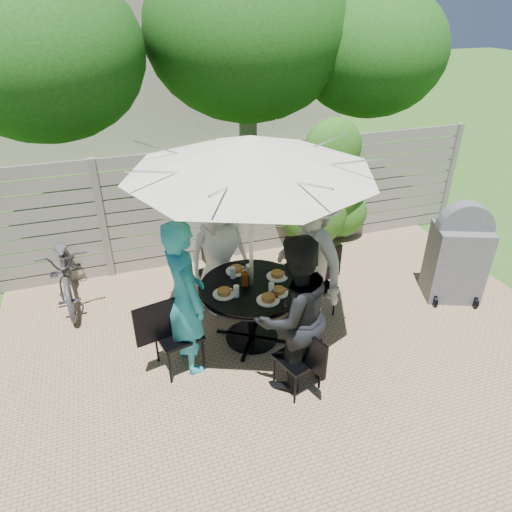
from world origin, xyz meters
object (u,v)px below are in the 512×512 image
object	(u,v)px
person_right	(309,258)
coffee_cup	(249,270)
glass_back	(233,273)
bbq_grill	(457,256)
patio_table	(252,302)
chair_right	(314,297)
plate_left	(224,293)
person_back	(219,252)
plate_right	(277,275)
syrup_jug	(245,279)
plate_back	(236,270)
person_front	(293,315)
glass_left	(236,291)
person_left	(185,298)
umbrella	(251,154)
plate_front	(268,299)
chair_left	(178,347)
bicycle	(66,268)
glass_front	(271,288)
chair_front	(298,370)
chair_back	(216,284)
plate_extra	(279,291)

from	to	relation	value
person_right	coffee_cup	bearing A→B (deg)	-106.77
glass_back	bbq_grill	world-z (taller)	bbq_grill
patio_table	chair_right	bearing A→B (deg)	12.87
person_right	plate_left	distance (m)	1.19
person_back	plate_right	xyz separation A→B (m)	(0.53, -0.73, -0.02)
chair_right	syrup_jug	distance (m)	1.19
plate_back	chair_right	bearing A→B (deg)	-7.58
syrup_jug	bbq_grill	xyz separation A→B (m)	(3.02, -0.03, -0.22)
person_front	glass_left	bearing A→B (deg)	-70.30
chair_right	glass_left	size ratio (longest dim) A/B	6.64
person_left	chair_right	bearing A→B (deg)	-89.95
umbrella	person_back	distance (m)	1.73
glass_back	person_back	bearing A→B (deg)	92.36
plate_back	plate_front	distance (m)	0.72
syrup_jug	plate_left	bearing A→B (deg)	-157.75
plate_left	plate_front	size ratio (longest dim) A/B	1.00
person_right	chair_left	bearing A→B (deg)	-90.00
glass_left	syrup_jug	distance (m)	0.25
bicycle	plate_front	bearing A→B (deg)	-46.98
person_front	chair_right	xyz separation A→B (m)	(0.76, 1.02, -0.62)
person_left	plate_left	xyz separation A→B (m)	(0.46, 0.10, -0.10)
patio_table	glass_left	size ratio (longest dim) A/B	10.37
glass_front	chair_front	bearing A→B (deg)	-85.58
chair_back	person_front	world-z (taller)	person_front
person_front	chair_left	bearing A→B (deg)	-40.67
person_front	plate_left	size ratio (longest dim) A/B	6.91
bicycle	coffee_cup	bearing A→B (deg)	-37.97
umbrella	plate_back	xyz separation A→B (m)	(-0.08, 0.35, -1.54)
chair_left	person_right	distance (m)	1.90
chair_back	plate_extra	size ratio (longest dim) A/B	3.73
person_front	bicycle	distance (m)	3.44
person_back	plate_left	bearing A→B (deg)	-113.45
umbrella	patio_table	bearing A→B (deg)	-63.43
umbrella	coffee_cup	xyz separation A→B (m)	(0.05, 0.24, -1.51)
syrup_jug	coffee_cup	distance (m)	0.23
chair_right	plate_front	distance (m)	1.16
person_back	syrup_jug	size ratio (longest dim) A/B	10.49
chair_left	plate_left	xyz separation A→B (m)	(0.59, 0.13, 0.53)
plate_left	glass_left	world-z (taller)	glass_left
person_left	plate_extra	size ratio (longest dim) A/B	7.67
glass_front	patio_table	bearing A→B (deg)	124.78
chair_back	chair_right	world-z (taller)	chair_right
patio_table	glass_front	world-z (taller)	glass_front
plate_right	person_right	bearing A→B (deg)	12.78
plate_left	bicycle	xyz separation A→B (m)	(-1.79, 1.77, -0.35)
plate_back	glass_back	world-z (taller)	glass_back
patio_table	glass_back	xyz separation A→B (m)	(-0.16, 0.23, 0.31)
umbrella	chair_right	xyz separation A→B (m)	(0.94, 0.22, -2.08)
chair_left	glass_back	bearing A→B (deg)	17.23
person_back	coffee_cup	world-z (taller)	person_back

